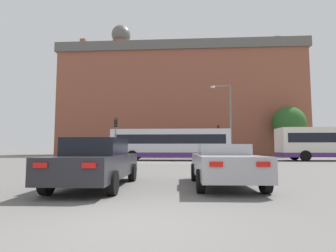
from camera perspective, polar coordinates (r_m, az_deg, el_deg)
The scene contains 14 objects.
ground_plane at distance 4.47m, azimuth -9.12°, elevation -20.45°, with size 400.00×400.00×0.00m, color #605E5B.
stop_line_strip at distance 21.53m, azimuth 1.11°, elevation -8.05°, with size 8.09×0.30×0.01m, color silver.
far_pavement at distance 35.33m, azimuth 2.09°, elevation -6.79°, with size 68.99×2.50×0.01m, color #A09B91.
brick_civic_building at distance 46.70m, azimuth 2.58°, elevation 4.93°, with size 39.56×14.04×23.80m.
car_saloon_left at distance 8.60m, azimuth -15.17°, elevation -7.59°, with size 2.03×4.81×1.51m.
car_roadster_right at distance 8.70m, azimuth 12.06°, elevation -8.14°, with size 2.03×4.39×1.33m.
bus_crossing_lead at distance 26.60m, azimuth 0.50°, elevation -3.87°, with size 11.76×2.75×3.09m.
bus_crossing_trailing at distance 30.13m, azimuth 32.21°, elevation -3.14°, with size 10.27×2.76×3.19m.
traffic_light_far_right at distance 34.95m, azimuth 10.90°, elevation -2.07°, with size 0.26×0.31×4.24m.
traffic_light_near_left at distance 22.84m, azimuth -11.34°, elevation -1.30°, with size 0.26×0.31×3.81m.
street_lamp_junction at distance 27.03m, azimuth 12.77°, elevation 2.58°, with size 2.06×0.36×7.67m.
pedestrian_waiting at distance 36.11m, azimuth 7.00°, elevation -5.07°, with size 0.37×0.46×1.77m.
pedestrian_walking_east at distance 36.52m, azimuth -8.49°, elevation -4.97°, with size 0.40×0.46×1.84m.
tree_by_building at distance 40.22m, azimuth 24.83°, elevation 0.53°, with size 4.45×4.45×7.01m.
Camera 1 is at (0.93, -4.20, 1.21)m, focal length 28.00 mm.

